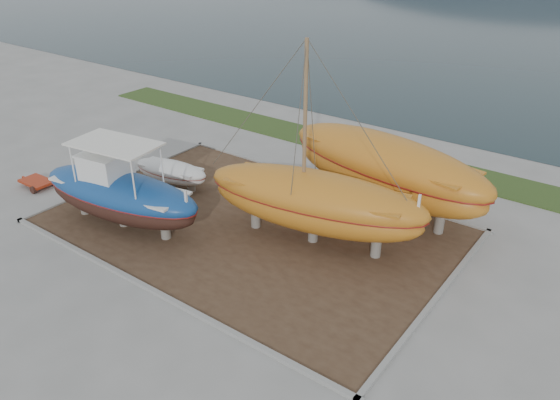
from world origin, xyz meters
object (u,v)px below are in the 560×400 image
Objects in this scene: blue_caique at (119,185)px; white_dinghy at (171,174)px; orange_sailboat at (316,149)px; orange_bare_hull at (385,175)px; red_trailer at (37,183)px.

blue_caique reaches higher than white_dinghy.
orange_sailboat reaches higher than orange_bare_hull.
blue_caique is 7.37m from red_trailer.
red_trailer is (-5.81, -4.31, -0.53)m from white_dinghy.
white_dinghy is at bearing 35.26° from red_trailer.
blue_caique reaches higher than orange_bare_hull.
orange_bare_hull is (1.06, 4.54, -2.57)m from orange_sailboat.
orange_sailboat reaches higher than red_trailer.
orange_sailboat reaches higher than blue_caique.
red_trailer is at bearing 171.91° from blue_caique.
orange_sailboat is at bearing 14.07° from red_trailer.
red_trailer is (-14.97, -4.12, -4.25)m from orange_sailboat.
red_trailer is at bearing -151.24° from white_dinghy.
blue_caique is at bearing -126.25° from orange_bare_hull.
blue_caique is at bearing -80.93° from white_dinghy.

